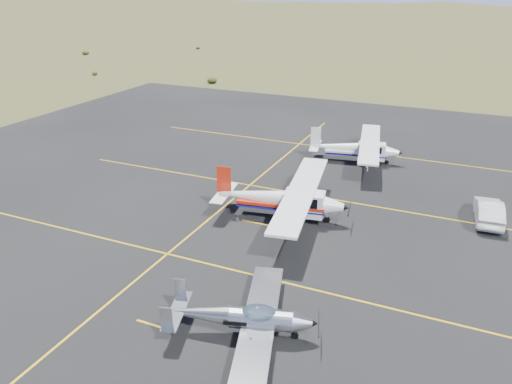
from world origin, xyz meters
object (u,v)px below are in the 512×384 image
Objects in this scene: aircraft_cessna at (282,198)px; sedan at (489,211)px; aircraft_low_wing at (244,318)px; aircraft_plain at (356,148)px.

sedan is (12.03, 4.80, -0.66)m from aircraft_cessna.
aircraft_low_wing is at bearing -85.88° from aircraft_cessna.
sedan is (9.33, 16.08, -0.18)m from aircraft_low_wing.
aircraft_low_wing is 1.99× the size of sedan.
aircraft_cessna is at bearing -108.86° from aircraft_plain.
aircraft_cessna is 12.49m from aircraft_plain.
aircraft_cessna is 1.13× the size of aircraft_plain.
aircraft_cessna reaches higher than aircraft_low_wing.
aircraft_plain is 2.53× the size of sedan.
sedan is (10.28, -7.57, -0.51)m from aircraft_plain.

